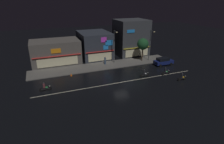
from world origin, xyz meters
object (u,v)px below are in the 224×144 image
object	(u,v)px
streetlamp_mid	(150,43)
motorcycle_opposite_lane	(182,77)
motorcycle_following	(45,88)
traffic_cone	(71,75)
parked_car_near_kerb	(163,61)
motorcycle_lead	(144,74)
pedestrian_on_sidewalk	(105,61)
motorcycle_trailing_far	(166,72)
streetlamp_west	(115,44)

from	to	relation	value
streetlamp_mid	motorcycle_opposite_lane	world-z (taller)	streetlamp_mid
motorcycle_following	traffic_cone	distance (m)	6.85
motorcycle_following	motorcycle_opposite_lane	bearing A→B (deg)	-9.97
parked_car_near_kerb	motorcycle_lead	bearing A→B (deg)	-149.94
parked_car_near_kerb	traffic_cone	world-z (taller)	parked_car_near_kerb
pedestrian_on_sidewalk	motorcycle_trailing_far	world-z (taller)	pedestrian_on_sidewalk
streetlamp_west	parked_car_near_kerb	distance (m)	11.45
streetlamp_mid	motorcycle_lead	distance (m)	10.61
streetlamp_west	motorcycle_opposite_lane	xyz separation A→B (m)	(7.74, -13.25, -3.79)
motorcycle_trailing_far	motorcycle_lead	bearing A→B (deg)	-3.40
streetlamp_west	pedestrian_on_sidewalk	bearing A→B (deg)	-176.82
streetlamp_mid	parked_car_near_kerb	distance (m)	5.18
pedestrian_on_sidewalk	motorcycle_following	xyz separation A→B (m)	(-13.16, -8.27, -0.34)
pedestrian_on_sidewalk	parked_car_near_kerb	distance (m)	12.94
pedestrian_on_sidewalk	motorcycle_following	distance (m)	15.54
streetlamp_west	streetlamp_mid	distance (m)	8.44
pedestrian_on_sidewalk	motorcycle_lead	size ratio (longest dim) A/B	0.95
motorcycle_trailing_far	streetlamp_mid	bearing A→B (deg)	-96.40
streetlamp_west	parked_car_near_kerb	world-z (taller)	streetlamp_west
traffic_cone	motorcycle_following	bearing A→B (deg)	-136.49
streetlamp_mid	motorcycle_opposite_lane	distance (m)	12.46
parked_car_near_kerb	motorcycle_trailing_far	world-z (taller)	parked_car_near_kerb
streetlamp_west	pedestrian_on_sidewalk	distance (m)	4.16
pedestrian_on_sidewalk	motorcycle_opposite_lane	bearing A→B (deg)	-117.03
parked_car_near_kerb	motorcycle_opposite_lane	bearing A→B (deg)	-103.18
motorcycle_opposite_lane	traffic_cone	xyz separation A→B (m)	(-18.25, 9.56, -0.36)
motorcycle_opposite_lane	streetlamp_west	bearing A→B (deg)	-61.12
streetlamp_mid	pedestrian_on_sidewalk	world-z (taller)	streetlamp_mid
motorcycle_trailing_far	motorcycle_opposite_lane	bearing A→B (deg)	112.94
pedestrian_on_sidewalk	streetlamp_mid	bearing A→B (deg)	-71.10
motorcycle_lead	motorcycle_following	world-z (taller)	same
streetlamp_west	pedestrian_on_sidewalk	size ratio (longest dim) A/B	4.04
motorcycle_opposite_lane	traffic_cone	world-z (taller)	motorcycle_opposite_lane
streetlamp_mid	pedestrian_on_sidewalk	xyz separation A→B (m)	(-10.65, 1.23, -3.33)
pedestrian_on_sidewalk	motorcycle_trailing_far	bearing A→B (deg)	-111.97
motorcycle_following	pedestrian_on_sidewalk	bearing A→B (deg)	33.98
streetlamp_mid	parked_car_near_kerb	size ratio (longest dim) A/B	1.64
pedestrian_on_sidewalk	motorcycle_lead	bearing A→B (deg)	-127.75
streetlamp_west	motorcycle_lead	distance (m)	10.27
motorcycle_opposite_lane	motorcycle_following	bearing A→B (deg)	-13.19
motorcycle_following	traffic_cone	world-z (taller)	motorcycle_following
traffic_cone	streetlamp_mid	bearing A→B (deg)	7.04
motorcycle_opposite_lane	motorcycle_trailing_far	distance (m)	3.53
motorcycle_lead	traffic_cone	bearing A→B (deg)	160.32
streetlamp_mid	traffic_cone	size ratio (longest dim) A/B	12.84
motorcycle_lead	motorcycle_trailing_far	size ratio (longest dim) A/B	1.00
parked_car_near_kerb	motorcycle_lead	world-z (taller)	parked_car_near_kerb
parked_car_near_kerb	motorcycle_lead	size ratio (longest dim) A/B	2.26
motorcycle_opposite_lane	pedestrian_on_sidewalk	bearing A→B (deg)	-53.91
streetlamp_west	parked_car_near_kerb	xyz separation A→B (m)	(9.67, -5.00, -3.56)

